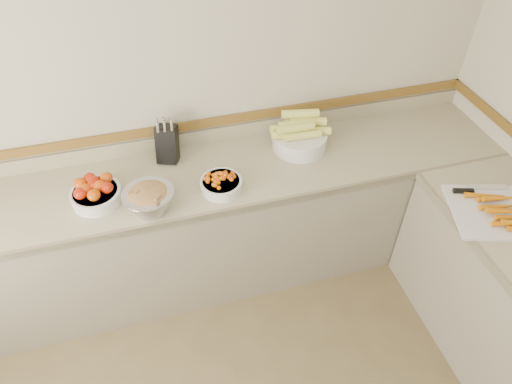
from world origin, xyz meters
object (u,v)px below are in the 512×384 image
object	(u,v)px
rhubarb_bowl	(149,199)
cutting_board	(502,211)
corn_bowl	(300,136)
knife_block	(167,143)
tomato_bowl	(95,192)
cherry_tomato_bowl	(221,183)

from	to	relation	value
rhubarb_bowl	cutting_board	distance (m)	1.91
corn_bowl	rhubarb_bowl	xyz separation A→B (m)	(-0.97, -0.31, -0.00)
knife_block	tomato_bowl	bearing A→B (deg)	-149.49
cutting_board	tomato_bowl	bearing A→B (deg)	161.58
cherry_tomato_bowl	cutting_board	xyz separation A→B (m)	(1.42, -0.61, -0.03)
knife_block	corn_bowl	size ratio (longest dim) A/B	0.79
knife_block	corn_bowl	bearing A→B (deg)	-7.19
corn_bowl	cherry_tomato_bowl	bearing A→B (deg)	-155.86
tomato_bowl	cherry_tomato_bowl	bearing A→B (deg)	-7.80
corn_bowl	rhubarb_bowl	world-z (taller)	corn_bowl
corn_bowl	rhubarb_bowl	distance (m)	1.02
cutting_board	knife_block	bearing A→B (deg)	150.07
knife_block	cutting_board	world-z (taller)	knife_block
corn_bowl	cutting_board	world-z (taller)	corn_bowl
cherry_tomato_bowl	cutting_board	size ratio (longest dim) A/B	0.39
corn_bowl	cutting_board	bearing A→B (deg)	-45.00
cherry_tomato_bowl	rhubarb_bowl	distance (m)	0.41
knife_block	rhubarb_bowl	bearing A→B (deg)	-110.76
tomato_bowl	cherry_tomato_bowl	xyz separation A→B (m)	(0.69, -0.09, -0.02)
tomato_bowl	corn_bowl	world-z (taller)	corn_bowl
knife_block	cherry_tomato_bowl	world-z (taller)	knife_block
tomato_bowl	cherry_tomato_bowl	distance (m)	0.70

